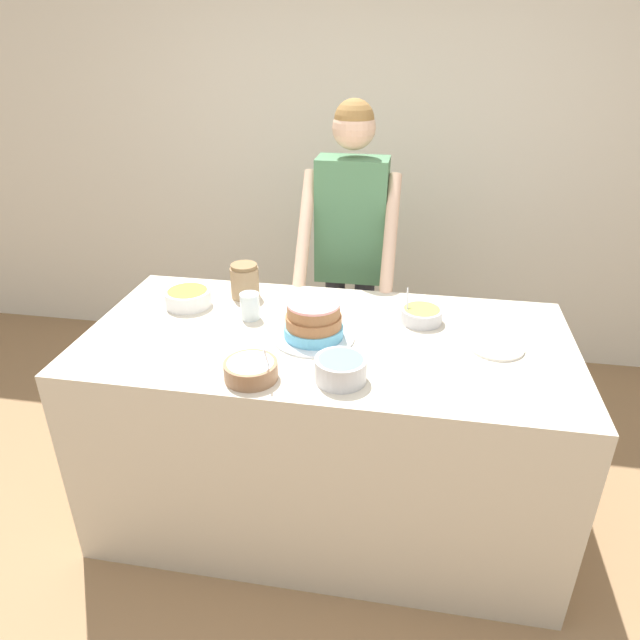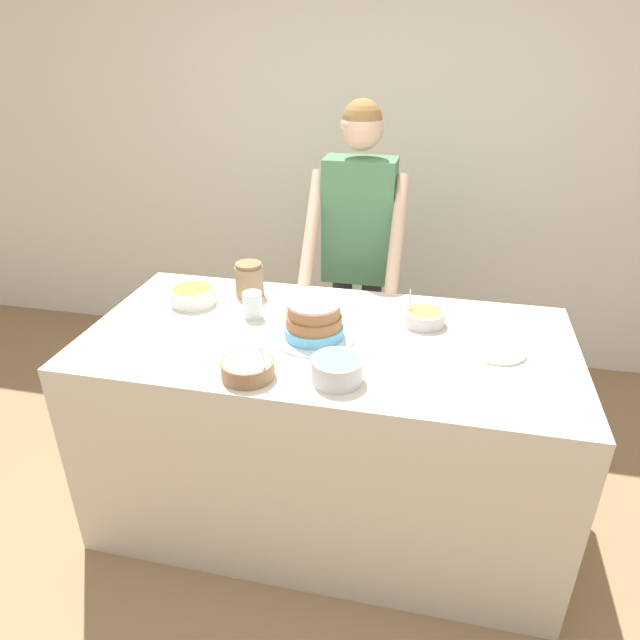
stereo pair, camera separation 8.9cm
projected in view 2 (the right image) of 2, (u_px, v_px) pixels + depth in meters
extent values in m
plane|color=#93704C|center=(302.00, 591.00, 2.34)|extent=(14.00, 14.00, 0.00)
cube|color=silver|center=(381.00, 163.00, 3.60)|extent=(10.00, 0.05, 2.60)
cube|color=beige|center=(327.00, 428.00, 2.54)|extent=(1.99, 0.97, 0.93)
cylinder|color=#2D2D38|center=(341.00, 344.00, 3.31)|extent=(0.11, 0.11, 0.85)
cylinder|color=#2D2D38|center=(369.00, 347.00, 3.28)|extent=(0.11, 0.11, 0.85)
cube|color=#4C7F56|center=(359.00, 220.00, 2.96)|extent=(0.36, 0.20, 0.64)
cylinder|color=beige|center=(311.00, 229.00, 2.85)|extent=(0.07, 0.40, 0.53)
cylinder|color=beige|center=(397.00, 235.00, 2.77)|extent=(0.07, 0.40, 0.53)
sphere|color=beige|center=(362.00, 128.00, 2.75)|extent=(0.21, 0.21, 0.21)
sphere|color=olive|center=(362.00, 120.00, 2.73)|extent=(0.20, 0.20, 0.20)
cylinder|color=silver|center=(314.00, 337.00, 2.32)|extent=(0.33, 0.33, 0.01)
cylinder|color=#60B7E0|center=(314.00, 331.00, 2.30)|extent=(0.24, 0.24, 0.05)
cylinder|color=#9E663D|center=(314.00, 320.00, 2.28)|extent=(0.23, 0.23, 0.05)
cylinder|color=#9E663D|center=(314.00, 310.00, 2.26)|extent=(0.21, 0.21, 0.05)
cylinder|color=pink|center=(314.00, 304.00, 2.25)|extent=(0.21, 0.21, 0.01)
cylinder|color=silver|center=(337.00, 370.00, 2.02)|extent=(0.19, 0.19, 0.09)
cylinder|color=#60B7E0|center=(337.00, 361.00, 2.00)|extent=(0.16, 0.16, 0.01)
cylinder|color=#936B4C|center=(248.00, 369.00, 2.05)|extent=(0.19, 0.19, 0.07)
cylinder|color=white|center=(247.00, 362.00, 2.03)|extent=(0.17, 0.17, 0.01)
cylinder|color=silver|center=(264.00, 361.00, 2.00)|extent=(0.02, 0.06, 0.14)
cylinder|color=silver|center=(424.00, 317.00, 2.42)|extent=(0.18, 0.18, 0.06)
cylinder|color=olive|center=(424.00, 312.00, 2.41)|extent=(0.15, 0.15, 0.01)
cylinder|color=silver|center=(410.00, 307.00, 2.40)|extent=(0.02, 0.08, 0.14)
cylinder|color=white|center=(193.00, 296.00, 2.60)|extent=(0.21, 0.21, 0.07)
cylinder|color=#EF9938|center=(192.00, 289.00, 2.59)|extent=(0.18, 0.18, 0.01)
cylinder|color=silver|center=(253.00, 305.00, 2.46)|extent=(0.08, 0.08, 0.12)
cylinder|color=white|center=(497.00, 351.00, 2.21)|extent=(0.22, 0.22, 0.01)
cylinder|color=#9E7F5B|center=(249.00, 281.00, 2.66)|extent=(0.13, 0.13, 0.14)
cylinder|color=olive|center=(248.00, 265.00, 2.62)|extent=(0.12, 0.12, 0.02)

